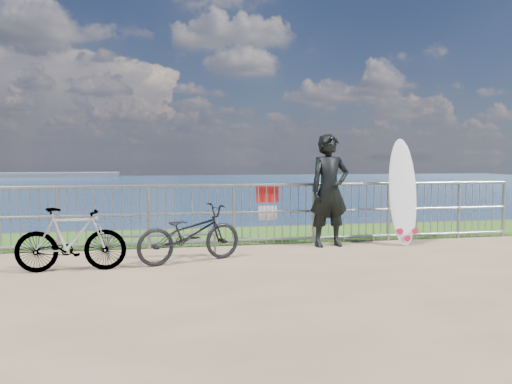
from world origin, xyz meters
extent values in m
plane|color=#2B5A18|center=(0.00, 2.70, 0.01)|extent=(120.00, 120.00, 0.00)
cube|color=brown|center=(0.00, 3.90, -2.50)|extent=(120.00, 0.30, 5.00)
plane|color=navy|center=(0.00, 90.00, -5.00)|extent=(260.00, 260.00, 0.00)
cube|color=#565E68|center=(-50.00, 168.00, -4.25)|extent=(70.00, 12.00, 1.50)
cylinder|color=gray|center=(0.00, 1.60, 1.10)|extent=(10.00, 0.06, 0.06)
cylinder|color=gray|center=(0.00, 1.60, 0.61)|extent=(10.00, 0.05, 0.05)
cylinder|color=gray|center=(0.00, 1.60, 0.10)|extent=(10.00, 0.05, 0.05)
cylinder|color=gray|center=(-3.50, 1.60, 0.55)|extent=(0.06, 0.06, 1.10)
cylinder|color=gray|center=(-2.00, 1.60, 0.55)|extent=(0.06, 0.06, 1.10)
cylinder|color=gray|center=(-0.50, 1.60, 0.55)|extent=(0.06, 0.06, 1.10)
cylinder|color=gray|center=(1.00, 1.60, 0.55)|extent=(0.06, 0.06, 1.10)
cylinder|color=gray|center=(2.50, 1.60, 0.55)|extent=(0.06, 0.06, 1.10)
cylinder|color=gray|center=(4.00, 1.60, 0.55)|extent=(0.06, 0.06, 1.10)
cylinder|color=gray|center=(5.00, 1.60, 0.55)|extent=(0.06, 0.06, 1.10)
cube|color=red|center=(0.13, 1.66, 0.92)|extent=(0.42, 0.02, 0.30)
cube|color=white|center=(0.13, 1.66, 0.92)|extent=(0.38, 0.01, 0.08)
cube|color=white|center=(0.13, 1.66, 0.58)|extent=(0.36, 0.02, 0.26)
imported|color=black|center=(1.18, 1.24, 1.01)|extent=(0.78, 0.56, 2.01)
ellipsoid|color=white|center=(2.55, 1.15, 0.98)|extent=(0.56, 0.51, 1.96)
cone|color=#BF1437|center=(2.41, 1.03, 0.28)|extent=(0.12, 0.21, 0.12)
cone|color=#BF1437|center=(2.70, 1.03, 0.28)|extent=(0.12, 0.21, 0.12)
cone|color=#BF1437|center=(2.55, 1.03, 0.15)|extent=(0.12, 0.21, 0.12)
imported|color=black|center=(-1.37, 0.34, 0.44)|extent=(1.77, 1.12, 0.88)
imported|color=black|center=(-3.04, 0.04, 0.45)|extent=(1.50, 0.44, 0.90)
cylinder|color=gray|center=(-1.78, 0.74, 0.36)|extent=(1.87, 0.05, 0.05)
cylinder|color=gray|center=(-2.61, 0.74, 0.18)|extent=(0.04, 0.04, 0.36)
cylinder|color=gray|center=(-0.94, 0.74, 0.18)|extent=(0.04, 0.04, 0.36)
camera|label=1|loc=(-1.84, -7.24, 1.60)|focal=35.00mm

